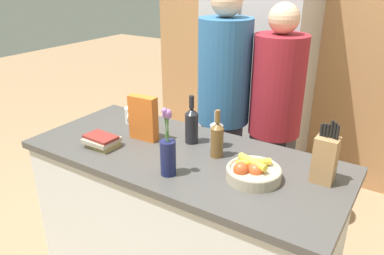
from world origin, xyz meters
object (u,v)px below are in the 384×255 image
object	(u,v)px
flower_vase	(168,152)
book_stack	(102,141)
person_in_blue	(275,115)
bottle_wine	(217,138)
bottle_oil	(216,133)
knife_block	(325,159)
person_at_sink	(223,102)
coffee_mug	(132,115)
refrigerator	(258,73)
fruit_bowl	(253,172)
cereal_box	(143,118)
bottle_vinegar	(192,124)

from	to	relation	value
flower_vase	book_stack	size ratio (longest dim) A/B	1.85
person_in_blue	bottle_wine	bearing A→B (deg)	-91.67
bottle_oil	person_in_blue	world-z (taller)	person_in_blue
knife_block	person_at_sink	distance (m)	0.99
knife_block	coffee_mug	distance (m)	1.24
bottle_oil	person_at_sink	size ratio (longest dim) A/B	0.12
refrigerator	person_in_blue	xyz separation A→B (m)	(0.43, -0.69, -0.07)
book_stack	person_in_blue	size ratio (longest dim) A/B	0.11
flower_vase	book_stack	bearing A→B (deg)	174.68
bottle_wine	fruit_bowl	bearing A→B (deg)	-23.71
fruit_bowl	refrigerator	bearing A→B (deg)	113.02
cereal_box	bottle_oil	bearing A→B (deg)	18.61
refrigerator	person_at_sink	bearing A→B (deg)	-83.41
bottle_oil	flower_vase	bearing A→B (deg)	-96.51
bottle_vinegar	knife_block	bearing A→B (deg)	-2.07
flower_vase	bottle_vinegar	xyz separation A→B (m)	(-0.10, 0.37, -0.01)
person_in_blue	fruit_bowl	bearing A→B (deg)	-72.67
cereal_box	person_at_sink	bearing A→B (deg)	73.74
refrigerator	cereal_box	world-z (taller)	refrigerator
knife_block	bottle_oil	world-z (taller)	knife_block
book_stack	person_in_blue	xyz separation A→B (m)	(0.66, 0.94, -0.01)
bottle_oil	bottle_wine	world-z (taller)	bottle_wine
knife_block	book_stack	size ratio (longest dim) A/B	1.64
flower_vase	bottle_wine	xyz separation A→B (m)	(0.10, 0.29, -0.01)
coffee_mug	bottle_oil	xyz separation A→B (m)	(0.63, -0.01, 0.03)
cereal_box	person_in_blue	world-z (taller)	person_in_blue
fruit_bowl	cereal_box	bearing A→B (deg)	174.02
fruit_bowl	coffee_mug	bearing A→B (deg)	166.68
fruit_bowl	bottle_vinegar	world-z (taller)	bottle_vinegar
knife_block	refrigerator	bearing A→B (deg)	124.51
bottle_vinegar	bottle_wine	world-z (taller)	bottle_vinegar
flower_vase	bottle_wine	bearing A→B (deg)	70.67
refrigerator	person_at_sink	xyz separation A→B (m)	(0.09, -0.78, -0.01)
coffee_mug	book_stack	xyz separation A→B (m)	(0.09, -0.36, -0.02)
fruit_bowl	coffee_mug	world-z (taller)	same
cereal_box	coffee_mug	world-z (taller)	cereal_box
fruit_bowl	bottle_oil	size ratio (longest dim) A/B	1.23
coffee_mug	person_at_sink	size ratio (longest dim) A/B	0.07
coffee_mug	bottle_vinegar	size ratio (longest dim) A/B	0.44
person_at_sink	flower_vase	bearing A→B (deg)	-100.74
cereal_box	bottle_wine	size ratio (longest dim) A/B	1.00
flower_vase	cereal_box	size ratio (longest dim) A/B	1.33
person_in_blue	person_at_sink	bearing A→B (deg)	-160.75
refrigerator	flower_vase	distance (m)	1.69
book_stack	fruit_bowl	bearing A→B (deg)	8.79
flower_vase	person_at_sink	xyz separation A→B (m)	(-0.18, 0.89, -0.04)
fruit_bowl	coffee_mug	distance (m)	0.98
knife_block	person_at_sink	size ratio (longest dim) A/B	0.18
cereal_box	fruit_bowl	bearing A→B (deg)	-5.98
bottle_oil	bottle_wine	xyz separation A→B (m)	(0.06, -0.10, 0.02)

